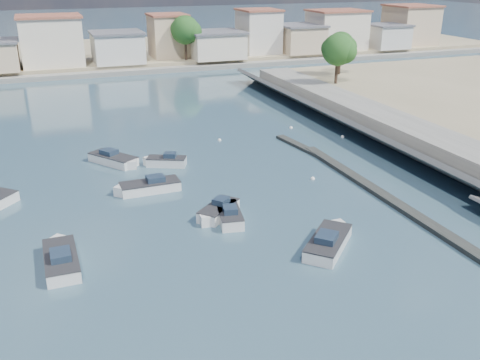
# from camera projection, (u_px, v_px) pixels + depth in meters

# --- Properties ---
(ground) EXTENTS (400.00, 400.00, 0.00)m
(ground) POSITION_uv_depth(u_px,v_px,m) (196.00, 116.00, 66.55)
(ground) COLOR #2D475B
(ground) RESTS_ON ground
(seawall_walkway) EXTENTS (5.00, 90.00, 1.80)m
(seawall_walkway) POSITION_uv_depth(u_px,v_px,m) (473.00, 159.00, 48.74)
(seawall_walkway) COLOR slate
(seawall_walkway) RESTS_ON ground
(breakwater) EXTENTS (2.00, 31.02, 0.35)m
(breakwater) POSITION_uv_depth(u_px,v_px,m) (365.00, 185.00, 44.96)
(breakwater) COLOR black
(breakwater) RESTS_ON ground
(far_shore_land) EXTENTS (160.00, 40.00, 1.40)m
(far_shore_land) POSITION_uv_depth(u_px,v_px,m) (127.00, 53.00, 111.55)
(far_shore_land) COLOR gray
(far_shore_land) RESTS_ON ground
(far_shore_quay) EXTENTS (160.00, 2.50, 0.80)m
(far_shore_quay) POSITION_uv_depth(u_px,v_px,m) (147.00, 71.00, 93.38)
(far_shore_quay) COLOR slate
(far_shore_quay) RESTS_ON ground
(far_town) EXTENTS (113.01, 12.80, 8.35)m
(far_town) POSITION_uv_depth(u_px,v_px,m) (195.00, 38.00, 100.35)
(far_town) COLOR beige
(far_town) RESTS_ON far_shore_land
(shore_trees) EXTENTS (74.56, 38.32, 7.92)m
(shore_trees) POSITION_uv_depth(u_px,v_px,m) (196.00, 37.00, 91.44)
(shore_trees) COLOR #38281E
(shore_trees) RESTS_ON ground
(motorboat_a) EXTENTS (2.04, 5.56, 1.48)m
(motorboat_a) POSITION_uv_depth(u_px,v_px,m) (61.00, 259.00, 33.11)
(motorboat_a) COLOR silver
(motorboat_a) RESTS_ON ground
(motorboat_b) EXTENTS (2.29, 4.48, 1.48)m
(motorboat_b) POSITION_uv_depth(u_px,v_px,m) (229.00, 214.00, 39.06)
(motorboat_b) COLOR silver
(motorboat_b) RESTS_ON ground
(motorboat_c) EXTENTS (5.42, 1.95, 1.48)m
(motorboat_c) POSITION_uv_depth(u_px,v_px,m) (147.00, 187.00, 43.88)
(motorboat_c) COLOR silver
(motorboat_c) RESTS_ON ground
(motorboat_d) EXTENTS (3.87, 3.69, 1.48)m
(motorboat_d) POSITION_uv_depth(u_px,v_px,m) (217.00, 212.00, 39.44)
(motorboat_d) COLOR silver
(motorboat_d) RESTS_ON ground
(motorboat_f) EXTENTS (3.95, 2.80, 1.48)m
(motorboat_f) POSITION_uv_depth(u_px,v_px,m) (164.00, 162.00, 49.66)
(motorboat_f) COLOR silver
(motorboat_f) RESTS_ON ground
(motorboat_g) EXTENTS (4.37, 5.10, 1.48)m
(motorboat_g) POSITION_uv_depth(u_px,v_px,m) (115.00, 160.00, 50.11)
(motorboat_g) COLOR silver
(motorboat_g) RESTS_ON ground
(motorboat_h) EXTENTS (4.97, 5.01, 1.48)m
(motorboat_h) POSITION_uv_depth(u_px,v_px,m) (329.00, 241.00, 35.21)
(motorboat_h) COLOR silver
(motorboat_h) RESTS_ON ground
(mooring_buoys) EXTENTS (13.90, 37.55, 0.38)m
(mooring_buoys) POSITION_uv_depth(u_px,v_px,m) (348.00, 171.00, 48.43)
(mooring_buoys) COLOR white
(mooring_buoys) RESTS_ON ground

